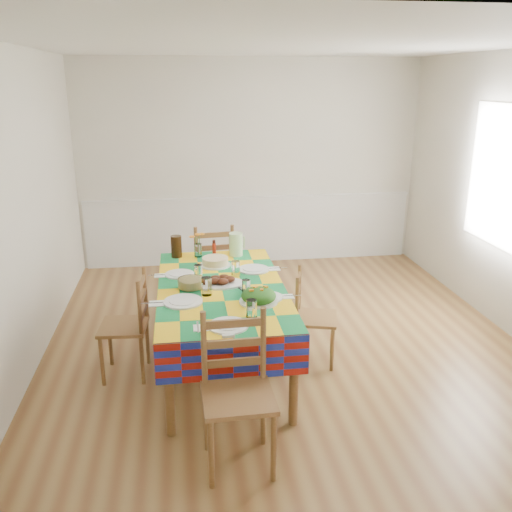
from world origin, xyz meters
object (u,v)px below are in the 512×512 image
Objects in this scene: chair_left at (129,326)px; chair_right at (311,318)px; dining_table at (222,295)px; tea_pitcher at (176,246)px; meat_platter at (221,281)px; green_pitcher at (236,244)px; chair_far at (213,268)px; chair_near at (237,393)px.

chair_left is 1.58m from chair_right.
dining_table is 9.27× the size of tea_pitcher.
green_pitcher is at bearing 75.16° from meat_platter.
chair_far reaches higher than chair_left.
green_pitcher is at bearing 75.53° from dining_table.
tea_pitcher is (-0.37, 0.85, 0.19)m from dining_table.
chair_left is (-0.42, -0.85, -0.42)m from tea_pitcher.
tea_pitcher is 1.04m from chair_left.
chair_near reaches higher than meat_platter.
chair_left is (-0.79, -1.24, -0.04)m from chair_far.
dining_table is 2.31× the size of chair_right.
chair_far is (0.37, 0.39, -0.38)m from tea_pitcher.
chair_near reaches higher than chair_far.
chair_near reaches higher than dining_table.
green_pitcher is 0.61m from chair_far.
chair_far reaches higher than dining_table.
chair_right is (0.79, -1.23, -0.07)m from chair_far.
tea_pitcher reaches higher than chair_right.
chair_left reaches higher than dining_table.
meat_platter is 0.87m from chair_right.
chair_left is at bearing 106.43° from chair_right.
meat_platter is 0.38× the size of chair_far.
dining_table is at bearing 106.70° from chair_right.
chair_near is at bearing 163.49° from chair_right.
chair_near is at bearing 36.98° from chair_left.
meat_platter is 1.78× the size of tea_pitcher.
chair_left is at bearing -179.76° from dining_table.
meat_platter is 1.30m from chair_near.
green_pitcher is at bearing -3.23° from tea_pitcher.
dining_table is at bearing -95.39° from meat_platter.
chair_right is at bearing -54.15° from green_pitcher.
chair_near is at bearing -90.19° from meat_platter.
chair_near is (-0.00, -1.27, -0.29)m from meat_platter.
green_pitcher is 1.07× the size of tea_pitcher.
meat_platter is 0.81m from green_pitcher.
dining_table is 0.94m from tea_pitcher.
meat_platter is 0.86m from chair_left.
tea_pitcher is at bearing 176.77° from green_pitcher.
chair_near is 1.03× the size of chair_far.
tea_pitcher reaches higher than meat_platter.
chair_far is 1.17× the size of chair_right.
tea_pitcher is at bearing 70.14° from chair_right.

